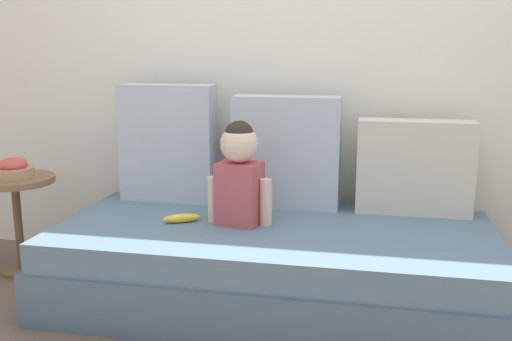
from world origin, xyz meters
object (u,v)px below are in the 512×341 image
couch (273,266)px  side_table (16,199)px  banana (182,218)px  throw_pillow_left (168,143)px  toddler (239,172)px  throw_pillow_right (414,167)px  throw_pillow_center (286,152)px  fruit_bowl (13,169)px

couch → side_table: 1.36m
banana → throw_pillow_left: bearing=117.2°
toddler → throw_pillow_right: bearing=23.7°
throw_pillow_center → couch: bearing=-90.0°
fruit_bowl → throw_pillow_right: bearing=7.4°
side_table → throw_pillow_left: bearing=19.3°
throw_pillow_right → banana: throw_pillow_right is taller
throw_pillow_right → toddler: 0.84m
throw_pillow_left → side_table: bearing=-160.7°
couch → throw_pillow_left: bearing=149.8°
throw_pillow_center → side_table: throw_pillow_center is taller
couch → throw_pillow_left: (-0.61, 0.36, 0.48)m
throw_pillow_left → toddler: size_ratio=1.28×
throw_pillow_left → fruit_bowl: size_ratio=2.95×
throw_pillow_center → side_table: (-1.34, -0.25, -0.25)m
banana → side_table: bearing=172.2°
couch → toddler: (-0.16, 0.02, 0.42)m
throw_pillow_center → throw_pillow_right: (0.61, 0.00, -0.05)m
throw_pillow_center → throw_pillow_right: throw_pillow_center is taller
banana → fruit_bowl: bearing=172.2°
toddler → side_table: bearing=175.9°
couch → throw_pillow_left: 0.86m
throw_pillow_right → fruit_bowl: bearing=-172.6°
side_table → fruit_bowl: fruit_bowl is taller
side_table → fruit_bowl: bearing=-90.0°
toddler → banana: toddler is taller
throw_pillow_center → throw_pillow_right: 0.61m
throw_pillow_right → toddler: (-0.77, -0.34, 0.02)m
throw_pillow_left → banana: (0.20, -0.38, -0.28)m
throw_pillow_left → fruit_bowl: bearing=-160.7°
throw_pillow_center → fruit_bowl: 1.37m
couch → banana: (-0.42, -0.02, 0.20)m
banana → fruit_bowl: (-0.92, 0.13, 0.16)m
throw_pillow_left → throw_pillow_center: 0.61m
couch → banana: banana is taller
fruit_bowl → throw_pillow_left: bearing=19.3°
throw_pillow_left → toddler: throw_pillow_left is taller
couch → throw_pillow_right: 0.82m
throw_pillow_right → banana: size_ratio=3.15×
throw_pillow_center → fruit_bowl: throw_pillow_center is taller
couch → toddler: 0.45m
throw_pillow_center → toddler: 0.37m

